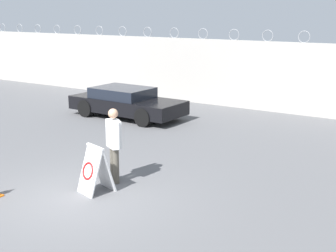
{
  "coord_description": "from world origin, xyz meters",
  "views": [
    {
      "loc": [
        6.87,
        -6.99,
        4.05
      ],
      "look_at": [
        0.87,
        2.38,
        1.28
      ],
      "focal_mm": 50.0,
      "sensor_mm": 36.0,
      "label": 1
    }
  ],
  "objects": [
    {
      "name": "barricade_sign",
      "position": [
        0.08,
        0.54,
        0.54
      ],
      "size": [
        0.78,
        0.84,
        1.1
      ],
      "rotation": [
        0.0,
        0.0,
        -0.29
      ],
      "color": "white",
      "rests_on": "ground_plane"
    },
    {
      "name": "parked_car_front_coupe",
      "position": [
        -4.01,
        7.02,
        0.59
      ],
      "size": [
        4.59,
        2.01,
        1.15
      ],
      "rotation": [
        0.0,
        0.0,
        -0.03
      ],
      "color": "black",
      "rests_on": "ground_plane"
    },
    {
      "name": "security_guard",
      "position": [
        0.06,
        1.28,
        1.02
      ],
      "size": [
        0.61,
        0.6,
        1.81
      ],
      "rotation": [
        0.0,
        0.0,
        2.64
      ],
      "color": "#514C42",
      "rests_on": "ground_plane"
    },
    {
      "name": "perimeter_wall",
      "position": [
        -0.0,
        11.15,
        1.42
      ],
      "size": [
        36.0,
        0.3,
        3.27
      ],
      "color": "#ADA8A0",
      "rests_on": "ground_plane"
    },
    {
      "name": "ground_plane",
      "position": [
        0.0,
        0.0,
        0.0
      ],
      "size": [
        90.0,
        90.0,
        0.0
      ],
      "primitive_type": "plane",
      "color": "#5B5B5E"
    }
  ]
}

